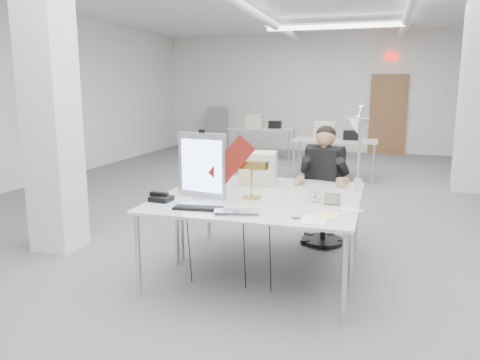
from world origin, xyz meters
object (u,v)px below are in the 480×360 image
object	(u,v)px
desk_main	(248,208)
beige_monitor	(259,168)
office_chair	(324,194)
laptop	(237,214)
desk_phone	(161,199)
architect_lamp	(358,150)
seated_person	(325,166)
monitor	(202,165)
bankers_lamp	(252,179)

from	to	relation	value
desk_main	beige_monitor	xyz separation A→B (m)	(-0.15, 0.95, 0.18)
office_chair	laptop	distance (m)	1.83
office_chair	beige_monitor	size ratio (longest dim) A/B	3.23
office_chair	beige_monitor	distance (m)	0.89
desk_phone	architect_lamp	size ratio (longest dim) A/B	0.21
seated_person	beige_monitor	world-z (taller)	seated_person
seated_person	desk_phone	world-z (taller)	seated_person
laptop	desk_phone	distance (m)	0.82
office_chair	monitor	xyz separation A→B (m)	(-0.96, -1.25, 0.48)
office_chair	seated_person	bearing A→B (deg)	-70.15
office_chair	desk_phone	distance (m)	1.97
laptop	bankers_lamp	xyz separation A→B (m)	(-0.04, 0.60, 0.17)
monitor	desk_main	bearing A→B (deg)	-14.54
desk_main	laptop	distance (m)	0.29
monitor	bankers_lamp	bearing A→B (deg)	21.13
desk_phone	beige_monitor	distance (m)	1.17
monitor	laptop	xyz separation A→B (m)	(0.48, -0.51, -0.28)
beige_monitor	architect_lamp	size ratio (longest dim) A/B	0.41
desk_main	desk_phone	world-z (taller)	desk_phone
monitor	architect_lamp	bearing A→B (deg)	28.12
monitor	seated_person	bearing A→B (deg)	60.78
office_chair	monitor	size ratio (longest dim) A/B	1.93
desk_main	architect_lamp	size ratio (longest dim) A/B	2.09
office_chair	desk_phone	xyz separation A→B (m)	(-1.26, -1.50, 0.21)
laptop	beige_monitor	distance (m)	1.25
desk_phone	laptop	bearing A→B (deg)	-12.61
desk_main	office_chair	xyz separation A→B (m)	(0.47, 1.47, -0.17)
bankers_lamp	beige_monitor	size ratio (longest dim) A/B	1.02
monitor	bankers_lamp	world-z (taller)	monitor
monitor	desk_phone	bearing A→B (deg)	-131.09
seated_person	office_chair	bearing A→B (deg)	109.85
monitor	desk_phone	size ratio (longest dim) A/B	3.34
monitor	beige_monitor	xyz separation A→B (m)	(0.34, 0.73, -0.13)
desk_phone	beige_monitor	bearing A→B (deg)	62.92
seated_person	desk_main	bearing A→B (deg)	-88.47
bankers_lamp	office_chair	bearing A→B (deg)	72.04
beige_monitor	desk_phone	bearing A→B (deg)	-129.59
desk_main	beige_monitor	size ratio (longest dim) A/B	5.09
laptop	bankers_lamp	size ratio (longest dim) A/B	1.00
office_chair	beige_monitor	bearing A→B (deg)	-120.33
seated_person	monitor	size ratio (longest dim) A/B	1.39
office_chair	seated_person	distance (m)	0.33
office_chair	desk_phone	size ratio (longest dim) A/B	6.46
architect_lamp	monitor	bearing A→B (deg)	-158.62
beige_monitor	architect_lamp	world-z (taller)	architect_lamp
seated_person	bankers_lamp	size ratio (longest dim) A/B	2.27
monitor	bankers_lamp	distance (m)	0.46
seated_person	desk_phone	distance (m)	1.92
bankers_lamp	architect_lamp	distance (m)	1.01
laptop	desk_phone	size ratio (longest dim) A/B	2.04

